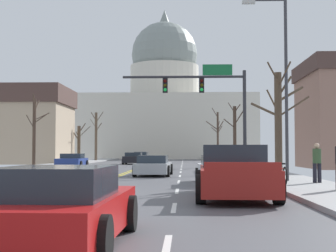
{
  "coord_description": "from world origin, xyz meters",
  "views": [
    {
      "loc": [
        3.77,
        -15.95,
        1.44
      ],
      "look_at": [
        2.1,
        34.09,
        3.91
      ],
      "focal_mm": 53.24,
      "sensor_mm": 36.0,
      "label": 1
    }
  ],
  "objects": [
    {
      "name": "flank_building_01",
      "position": [
        -15.81,
        38.92,
        4.28
      ],
      "size": [
        13.27,
        9.28,
        8.43
      ],
      "color": "tan",
      "rests_on": "ground"
    },
    {
      "name": "bare_tree_05",
      "position": [
        -8.75,
        42.65,
        2.38
      ],
      "size": [
        2.39,
        1.03,
        4.57
      ],
      "color": "#4C3D2D",
      "rests_on": "ground"
    },
    {
      "name": "bare_tree_02",
      "position": [
        8.24,
        28.44,
        2.9
      ],
      "size": [
        1.86,
        1.18,
        5.59
      ],
      "color": "#423328",
      "rests_on": "ground"
    },
    {
      "name": "bare_tree_00",
      "position": [
        8.0,
        47.95,
        3.51
      ],
      "size": [
        2.26,
        2.23,
        6.79
      ],
      "color": "#423328",
      "rests_on": "ground"
    },
    {
      "name": "bicycle_parked",
      "position": [
        7.6,
        3.76,
        0.49
      ],
      "size": [
        0.12,
        1.77,
        0.85
      ],
      "color": "black",
      "rests_on": "ground"
    },
    {
      "name": "capitol_building",
      "position": [
        0.0,
        77.2,
        8.78
      ],
      "size": [
        32.34,
        22.67,
        28.13
      ],
      "color": "beige",
      "rests_on": "ground"
    },
    {
      "name": "pedestrian_00",
      "position": [
        9.14,
        4.46,
        1.03
      ],
      "size": [
        0.35,
        0.34,
        1.6
      ],
      "color": "black",
      "rests_on": "ground"
    },
    {
      "name": "bare_tree_01",
      "position": [
        -8.35,
        23.73,
        3.16
      ],
      "size": [
        1.49,
        2.25,
        5.83
      ],
      "color": "#423328",
      "rests_on": "ground"
    },
    {
      "name": "street_lamp_right",
      "position": [
        7.97,
        5.73,
        4.86
      ],
      "size": [
        1.95,
        0.24,
        8.06
      ],
      "color": "#333338",
      "rests_on": "ground"
    },
    {
      "name": "sedan_near_01",
      "position": [
        5.27,
        5.74,
        0.59
      ],
      "size": [
        2.01,
        4.62,
        1.24
      ],
      "color": "silver",
      "rests_on": "ground"
    },
    {
      "name": "sedan_near_00",
      "position": [
        1.98,
        12.69,
        0.55
      ],
      "size": [
        2.15,
        4.7,
        1.17
      ],
      "color": "#9EA3A8",
      "rests_on": "ground"
    },
    {
      "name": "sedan_oncoming_01",
      "position": [
        -1.69,
        37.11,
        0.59
      ],
      "size": [
        2.15,
        4.5,
        1.23
      ],
      "color": "black",
      "rests_on": "ground"
    },
    {
      "name": "sedan_near_03",
      "position": [
        1.88,
        -8.39,
        0.57
      ],
      "size": [
        2.03,
        4.31,
        1.2
      ],
      "color": "#B71414",
      "rests_on": "ground"
    },
    {
      "name": "pickup_truck_near_02",
      "position": [
        5.3,
        -0.72,
        0.72
      ],
      "size": [
        2.48,
        5.39,
        1.62
      ],
      "color": "maroon",
      "rests_on": "ground"
    },
    {
      "name": "bare_tree_04",
      "position": [
        7.97,
        6.34,
        2.73
      ],
      "size": [
        2.48,
        2.27,
        5.13
      ],
      "color": "#4C3D2D",
      "rests_on": "ground"
    },
    {
      "name": "ground",
      "position": [
        0.0,
        -0.0,
        0.02
      ],
      "size": [
        20.0,
        180.0,
        0.2
      ],
      "color": "#505055"
    },
    {
      "name": "bare_tree_03",
      "position": [
        -8.19,
        50.9,
        3.49
      ],
      "size": [
        1.8,
        1.26,
        6.54
      ],
      "color": "brown",
      "rests_on": "ground"
    },
    {
      "name": "sedan_oncoming_02",
      "position": [
        -1.72,
        46.37,
        0.6
      ],
      "size": [
        2.01,
        4.35,
        1.27
      ],
      "color": "#9EA3A8",
      "rests_on": "ground"
    },
    {
      "name": "sedan_oncoming_00",
      "position": [
        -5.3,
        23.99,
        0.57
      ],
      "size": [
        2.18,
        4.59,
        1.2
      ],
      "color": "navy",
      "rests_on": "ground"
    },
    {
      "name": "signal_gantry",
      "position": [
        5.39,
        15.78,
        4.99
      ],
      "size": [
        7.91,
        0.41,
        6.83
      ],
      "color": "#28282D",
      "rests_on": "ground"
    }
  ]
}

